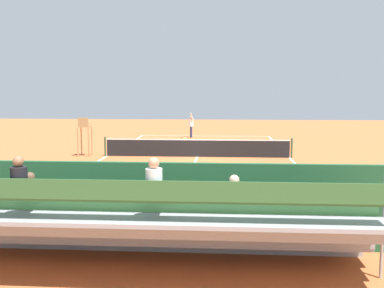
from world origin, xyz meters
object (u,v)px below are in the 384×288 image
(umpire_chair, at_px, (84,132))
(equipment_bag, at_px, (208,232))
(tennis_racket, at_px, (184,138))
(bleacher_stand, at_px, (149,224))
(tennis_net, at_px, (197,148))
(tennis_player, at_px, (191,124))
(tennis_ball_near, at_px, (217,142))
(courtside_bench, at_px, (289,217))

(umpire_chair, height_order, equipment_bag, umpire_chair)
(umpire_chair, relative_size, tennis_racket, 4.04)
(bleacher_stand, bearing_deg, tennis_net, -90.36)
(umpire_chair, bearing_deg, tennis_racket, -116.50)
(tennis_player, bearing_deg, tennis_ball_near, 123.57)
(courtside_bench, xyz_separation_m, equipment_bag, (1.98, 0.13, -0.38))
(tennis_net, relative_size, equipment_bag, 11.44)
(tennis_player, bearing_deg, bleacher_stand, 92.12)
(tennis_net, height_order, courtside_bench, tennis_net)
(bleacher_stand, height_order, umpire_chair, bleacher_stand)
(courtside_bench, bearing_deg, tennis_player, -80.04)
(umpire_chair, height_order, tennis_racket, umpire_chair)
(courtside_bench, bearing_deg, umpire_chair, -54.87)
(bleacher_stand, relative_size, tennis_player, 4.70)
(bleacher_stand, height_order, tennis_racket, bleacher_stand)
(tennis_racket, bearing_deg, tennis_net, 99.12)
(tennis_ball_near, bearing_deg, bleacher_stand, 87.22)
(tennis_net, xyz_separation_m, equipment_bag, (-1.05, 13.40, -0.32))
(umpire_chair, bearing_deg, tennis_ball_near, -135.82)
(bleacher_stand, distance_m, tennis_player, 25.23)
(tennis_net, relative_size, tennis_racket, 19.44)
(bleacher_stand, height_order, tennis_ball_near, bleacher_stand)
(bleacher_stand, xyz_separation_m, umpire_chair, (6.10, -15.21, 0.36))
(bleacher_stand, bearing_deg, tennis_player, -87.88)
(bleacher_stand, relative_size, courtside_bench, 5.03)
(tennis_net, distance_m, bleacher_stand, 15.37)
(equipment_bag, relative_size, tennis_ball_near, 13.64)
(bleacher_stand, distance_m, tennis_racket, 24.71)
(tennis_racket, bearing_deg, equipment_bag, 96.39)
(umpire_chair, bearing_deg, equipment_bag, 118.69)
(tennis_racket, bearing_deg, tennis_player, -129.49)
(tennis_racket, bearing_deg, umpire_chair, 63.50)
(umpire_chair, xyz_separation_m, tennis_racket, (-4.71, -9.44, -1.30))
(tennis_net, bearing_deg, equipment_bag, 94.47)
(tennis_racket, bearing_deg, courtside_bench, 101.33)
(courtside_bench, height_order, tennis_racket, courtside_bench)
(courtside_bench, xyz_separation_m, tennis_racket, (4.52, -22.56, -0.54))
(tennis_net, height_order, tennis_racket, tennis_net)
(bleacher_stand, bearing_deg, courtside_bench, -146.24)
(bleacher_stand, distance_m, equipment_bag, 2.40)
(equipment_bag, bearing_deg, tennis_player, -84.89)
(courtside_bench, bearing_deg, equipment_bag, 3.71)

